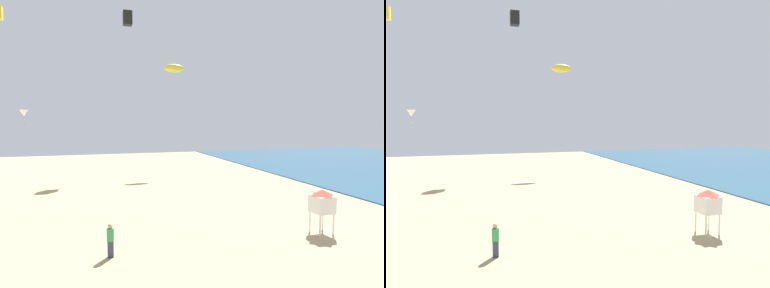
% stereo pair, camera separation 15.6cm
% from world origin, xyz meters
% --- Properties ---
extents(kite_flyer, '(0.34, 0.34, 1.64)m').
position_xyz_m(kite_flyer, '(-0.23, 10.69, 0.92)').
color(kite_flyer, '#383D4C').
rests_on(kite_flyer, ground).
extents(lifeguard_stand, '(1.10, 1.10, 2.55)m').
position_xyz_m(lifeguard_stand, '(11.59, 10.53, 1.84)').
color(lifeguard_stand, white).
rests_on(lifeguard_stand, ground).
extents(kite_white_delta, '(0.89, 0.89, 2.01)m').
position_xyz_m(kite_white_delta, '(-7.70, 34.48, 7.26)').
color(kite_white_delta, white).
extents(kite_yellow_parafoil, '(2.60, 0.72, 1.01)m').
position_xyz_m(kite_yellow_parafoil, '(9.31, 35.71, 13.01)').
color(kite_yellow_parafoil, yellow).
extents(kite_black_box, '(1.10, 1.10, 1.73)m').
position_xyz_m(kite_black_box, '(3.88, 37.92, 19.29)').
color(kite_black_box, black).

